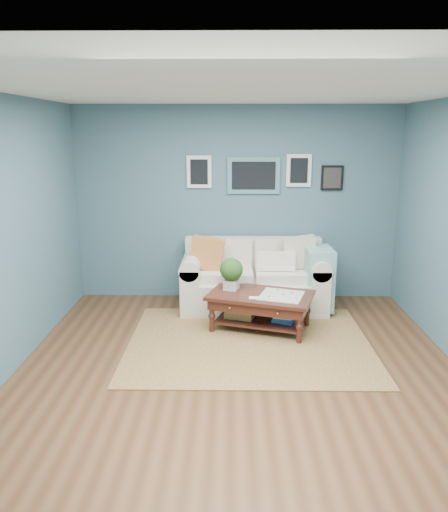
{
  "coord_description": "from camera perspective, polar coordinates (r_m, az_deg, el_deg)",
  "views": [
    {
      "loc": [
        -0.08,
        -4.45,
        2.35
      ],
      "look_at": [
        -0.16,
        1.0,
        0.98
      ],
      "focal_mm": 35.0,
      "sensor_mm": 36.0,
      "label": 1
    }
  ],
  "objects": [
    {
      "name": "room_shell",
      "position": [
        4.62,
        1.9,
        1.76
      ],
      "size": [
        5.0,
        5.02,
        2.7
      ],
      "color": "brown",
      "rests_on": "ground"
    },
    {
      "name": "area_rug",
      "position": [
        5.77,
        2.88,
        -9.84
      ],
      "size": [
        2.72,
        2.18,
        0.01
      ],
      "primitive_type": "cube",
      "color": "brown",
      "rests_on": "ground"
    },
    {
      "name": "loveseat",
      "position": [
        6.77,
        4.14,
        -2.51
      ],
      "size": [
        1.98,
        0.9,
        1.02
      ],
      "color": "beige",
      "rests_on": "ground"
    },
    {
      "name": "coffee_table",
      "position": [
        6.04,
        3.62,
        -4.94
      ],
      "size": [
        1.37,
        1.04,
        0.85
      ],
      "rotation": [
        0.0,
        0.0,
        -0.31
      ],
      "color": "black",
      "rests_on": "ground"
    }
  ]
}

